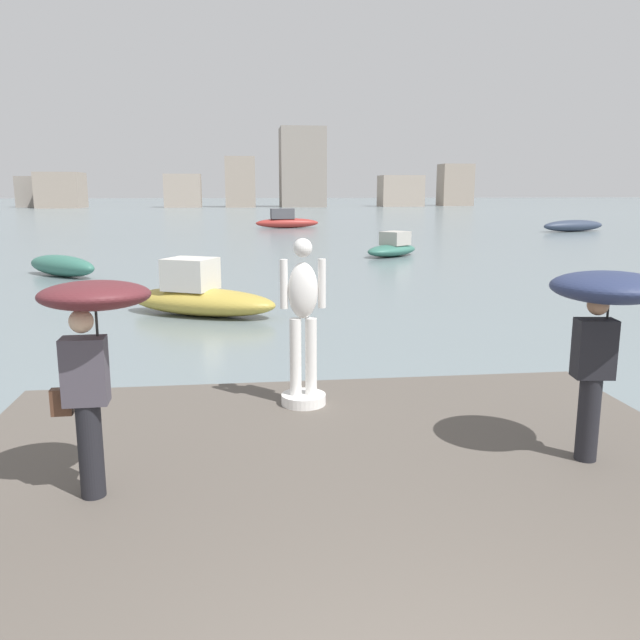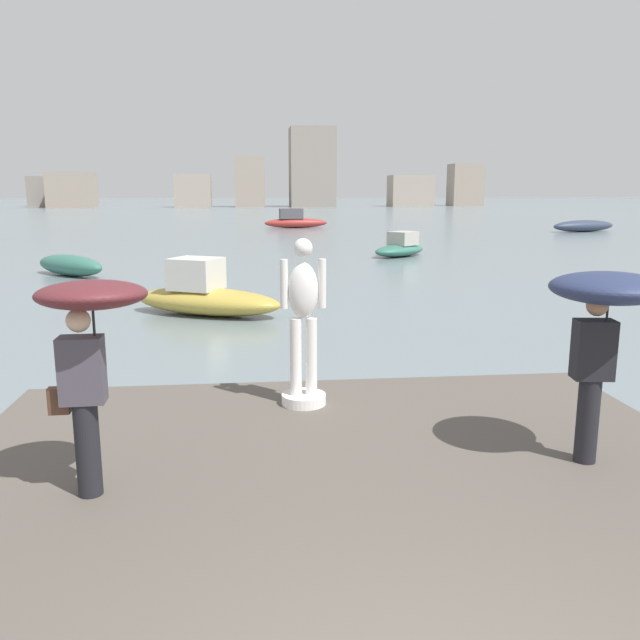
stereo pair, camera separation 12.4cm
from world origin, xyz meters
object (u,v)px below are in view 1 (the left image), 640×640
object	(u,v)px
statue_white_figure	(303,329)
boat_mid	(286,221)
boat_near	(200,296)
onlooker_left	(92,329)
boat_far	(62,266)
onlooker_right	(606,305)
boat_rightward	(573,226)
boat_leftward	(393,247)

from	to	relation	value
statue_white_figure	boat_mid	world-z (taller)	statue_white_figure
statue_white_figure	boat_near	distance (m)	8.71
statue_white_figure	onlooker_left	world-z (taller)	statue_white_figure
onlooker_left	boat_mid	size ratio (longest dim) A/B	0.38
boat_near	boat_far	world-z (taller)	boat_near
onlooker_right	onlooker_left	bearing A→B (deg)	-177.52
onlooker_right	boat_far	bearing A→B (deg)	118.25
boat_near	boat_mid	distance (m)	37.79
boat_near	boat_mid	size ratio (longest dim) A/B	0.80
statue_white_figure	onlooker_right	distance (m)	3.57
onlooker_left	boat_rightward	distance (m)	48.85
onlooker_left	boat_rightward	size ratio (longest dim) A/B	0.35
onlooker_right	boat_far	distance (m)	21.41
onlooker_left	boat_leftward	distance (m)	26.13
onlooker_left	boat_leftward	world-z (taller)	onlooker_left
statue_white_figure	boat_leftward	bearing A→B (deg)	73.88
boat_mid	onlooker_left	bearing A→B (deg)	-96.07
boat_leftward	statue_white_figure	bearing A→B (deg)	-106.12
boat_far	boat_rightward	bearing A→B (deg)	34.95
boat_leftward	boat_far	bearing A→B (deg)	-157.70
statue_white_figure	boat_mid	distance (m)	46.06
boat_rightward	onlooker_left	bearing A→B (deg)	-122.69
boat_far	statue_white_figure	bearing A→B (deg)	-66.44
boat_far	boat_rightward	size ratio (longest dim) A/B	0.59
statue_white_figure	boat_far	distance (m)	18.26
boat_far	boat_leftward	xyz separation A→B (m)	(13.74, 5.64, 0.03)
onlooker_left	onlooker_right	size ratio (longest dim) A/B	1.02
boat_far	boat_leftward	world-z (taller)	boat_leftward
onlooker_left	boat_rightward	xyz separation A→B (m)	(26.38, 41.09, -1.51)
boat_far	boat_rightward	distance (m)	38.54
boat_mid	boat_far	distance (m)	31.02
onlooker_left	onlooker_right	bearing A→B (deg)	2.48
onlooker_left	boat_near	world-z (taller)	onlooker_left
boat_leftward	boat_rightward	world-z (taller)	boat_leftward
boat_far	boat_rightward	xyz separation A→B (m)	(31.59, 22.08, 0.05)
boat_mid	boat_near	bearing A→B (deg)	-97.42
boat_mid	onlooker_right	bearing A→B (deg)	-90.29
onlooker_left	boat_rightward	bearing A→B (deg)	57.31
boat_near	boat_far	distance (m)	9.88
boat_far	boat_near	bearing A→B (deg)	-56.40
boat_rightward	onlooker_right	bearing A→B (deg)	-117.72
boat_leftward	onlooker_left	bearing A→B (deg)	-109.08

